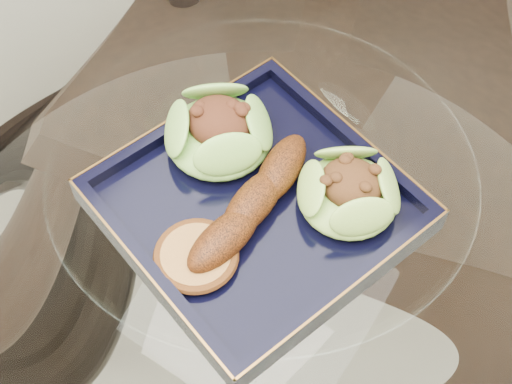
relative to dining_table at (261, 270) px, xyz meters
The scene contains 7 objects.
dining_table is the anchor object (origin of this frame).
dining_chair 0.45m from the dining_table, 111.82° to the left, with size 0.53×0.53×0.95m.
navy_plate 0.18m from the dining_table, 74.20° to the right, with size 0.27×0.27×0.02m, color black.
lettuce_wrap_left 0.22m from the dining_table, 162.76° to the left, with size 0.11×0.11×0.04m, color #4D8B28.
lettuce_wrap_right 0.22m from the dining_table, 20.03° to the left, with size 0.10×0.10×0.04m, color olive.
roasted_plantain 0.20m from the dining_table, 73.21° to the right, with size 0.18×0.04×0.03m, color #592509.
crumb_patty 0.22m from the dining_table, 93.60° to the right, with size 0.07×0.07×0.01m, color #A67237.
Camera 1 is at (0.22, -0.35, 1.39)m, focal length 50.00 mm.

